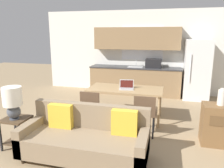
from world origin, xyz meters
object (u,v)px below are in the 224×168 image
couch (86,138)px  dining_chair_near_right (145,112)px  refrigerator (197,70)px  vase (222,97)px  dining_chair_near_left (92,107)px  table_lamp (13,101)px  dining_table (125,91)px  laptop (127,87)px  side_table (17,128)px

couch → dining_chair_near_right: 1.31m
refrigerator → vase: 2.90m
vase → dining_chair_near_left: (-2.40, 0.02, -0.39)m
refrigerator → dining_chair_near_right: 3.18m
table_lamp → dining_chair_near_left: bearing=47.2°
vase → dining_chair_near_right: bearing=-179.4°
refrigerator → vase: bearing=-88.1°
dining_table → laptop: 0.12m
dining_table → vase: (1.85, -0.79, 0.21)m
table_lamp → dining_chair_near_right: (2.09, 1.04, -0.38)m
couch → dining_chair_near_left: bearing=104.4°
vase → laptop: size_ratio=0.85×
couch → table_lamp: table_lamp is taller
vase → laptop: bearing=157.4°
dining_table → side_table: (-1.55, -1.81, -0.31)m
refrigerator → dining_table: 2.75m
side_table → dining_chair_near_left: dining_chair_near_left is taller
dining_chair_near_left → dining_chair_near_right: same height
side_table → laptop: laptop is taller
refrigerator → dining_chair_near_left: 3.70m
side_table → dining_chair_near_right: bearing=25.6°
refrigerator → dining_chair_near_right: bearing=-112.6°
couch → table_lamp: bearing=-178.4°
couch → dining_chair_near_right: dining_chair_near_right is taller
table_lamp → vase: bearing=17.3°
side_table → dining_table: bearing=49.4°
table_lamp → dining_table: bearing=50.1°
dining_table → vase: size_ratio=5.61×
table_lamp → couch: bearing=1.6°
dining_chair_near_right → side_table: bearing=24.5°
couch → side_table: 1.28m
refrigerator → side_table: 5.15m
laptop → refrigerator: bearing=42.1°
dining_table → laptop: size_ratio=4.75×
refrigerator → dining_chair_near_left: (-2.30, -2.88, -0.41)m
dining_chair_near_right → dining_table: bearing=-57.1°
dining_chair_near_right → laptop: size_ratio=2.33×
refrigerator → dining_chair_near_right: refrigerator is taller
couch → dining_chair_near_left: size_ratio=2.37×
table_lamp → vase: (3.40, 1.06, 0.01)m
side_table → table_lamp: table_lamp is taller
dining_chair_near_left → dining_chair_near_right: bearing=178.8°
refrigerator → laptop: size_ratio=5.03×
table_lamp → laptop: size_ratio=1.57×
side_table → couch: bearing=-0.1°
couch → dining_chair_near_left: (-0.27, 1.04, 0.16)m
refrigerator → couch: refrigerator is taller
side_table → dining_chair_near_right: dining_chair_near_right is taller
couch → table_lamp: 1.38m
couch → laptop: size_ratio=5.54×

